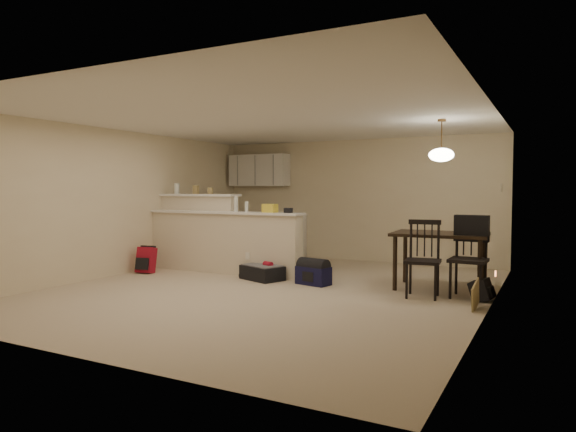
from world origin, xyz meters
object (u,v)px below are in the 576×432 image
Objects in this scene: dining_table at (440,240)px; pendant_lamp at (441,154)px; suitcase at (262,273)px; navy_duffel at (313,276)px; dining_chair_far at (468,258)px; black_daypack at (481,290)px; red_backpack at (146,260)px; dining_chair_near at (423,259)px.

pendant_lamp is (0.00, 0.00, 1.25)m from dining_table.
navy_duffel reaches higher than suitcase.
dining_chair_far reaches higher than navy_duffel.
dining_table is 0.67m from dining_chair_far.
dining_table is 4.49× the size of black_daypack.
suitcase is 3.38m from black_daypack.
dining_chair_far is at bearing -5.53° from red_backpack.
navy_duffel is (-1.81, -0.53, -1.85)m from pendant_lamp.
pendant_lamp is 2.64m from navy_duffel.
dining_chair_near reaches higher than navy_duffel.
black_daypack is (0.18, -0.08, -0.41)m from dining_chair_far.
dining_chair_far is 2.13× the size of navy_duffel.
pendant_lamp is at bearing 59.20° from black_daypack.
pendant_lamp is 1.58m from dining_chair_far.
navy_duffel is at bearing -166.73° from dining_table.
dining_table reaches higher than red_backpack.
navy_duffel is at bearing -175.52° from dining_chair_far.
dining_chair_far is at bearing 22.07° from suitcase.
dining_table is at bearing 138.63° from dining_chair_far.
dining_table is 1.03m from black_daypack.
dining_chair_far is 2.44× the size of red_backpack.
dining_chair_near is 0.61m from dining_chair_far.
suitcase is (-2.73, -0.53, -0.62)m from dining_table.
pendant_lamp is 2.00× the size of black_daypack.
dining_table is at bearing 31.58° from suitcase.
pendant_lamp is 2.03m from black_daypack.
dining_table is at bearing -90.00° from pendant_lamp.
dining_chair_far is at bearing -46.84° from dining_table.
dining_chair_near is (-0.09, -0.70, -0.21)m from dining_table.
dining_chair_far reaches higher than dining_chair_near.
black_daypack is (0.65, -0.53, -0.60)m from dining_table.
dining_table reaches higher than navy_duffel.
dining_table is 2.24× the size of pendant_lamp.
black_daypack is at bearing -6.52° from red_backpack.
dining_chair_far reaches higher than suitcase.
black_daypack is (0.65, -0.53, -1.85)m from pendant_lamp.
navy_duffel is (0.92, 0.00, 0.03)m from suitcase.
dining_table reaches higher than suitcase.
dining_chair_far is at bearing 14.25° from navy_duffel.
dining_chair_near is 2.05× the size of navy_duffel.
suitcase is at bearing -176.11° from dining_chair_far.
pendant_lamp reaches higher than suitcase.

